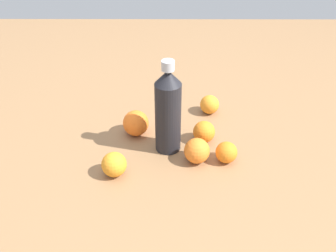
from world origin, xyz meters
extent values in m
plane|color=olive|center=(0.00, 0.00, 0.00)|extent=(2.40, 2.40, 0.00)
cylinder|color=black|center=(-0.03, -0.03, 0.11)|extent=(0.08, 0.08, 0.22)
cone|color=black|center=(-0.03, -0.03, 0.24)|extent=(0.08, 0.08, 0.04)
cylinder|color=#B2B7BF|center=(-0.03, -0.03, 0.27)|extent=(0.04, 0.04, 0.03)
sphere|color=orange|center=(0.03, 0.13, 0.03)|extent=(0.06, 0.06, 0.06)
sphere|color=orange|center=(0.09, -0.18, 0.03)|extent=(0.07, 0.07, 0.07)
sphere|color=orange|center=(0.04, 0.05, 0.04)|extent=(0.07, 0.07, 0.07)
sphere|color=orange|center=(-0.23, 0.11, 0.03)|extent=(0.07, 0.07, 0.07)
sphere|color=orange|center=(-0.06, 0.08, 0.03)|extent=(0.07, 0.07, 0.07)
sphere|color=orange|center=(-0.10, -0.13, 0.04)|extent=(0.08, 0.08, 0.08)
camera|label=1|loc=(0.87, -0.03, 0.70)|focal=39.86mm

